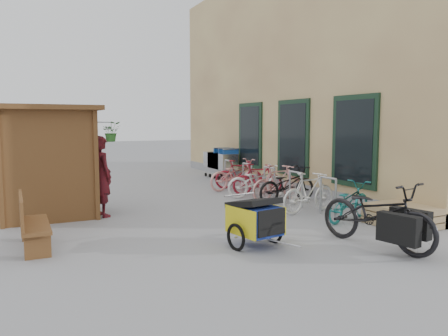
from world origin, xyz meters
name	(u,v)px	position (x,y,z in m)	size (l,w,h in m)	color
ground	(235,227)	(0.00, 0.00, 0.00)	(80.00, 80.00, 0.00)	gray
building	(341,80)	(6.49, 4.50, 3.49)	(6.07, 13.00, 7.00)	#D9C07D
kiosk	(43,146)	(-3.28, 2.47, 1.55)	(2.49, 1.65, 2.40)	brown
bike_rack	(269,180)	(2.30, 2.40, 0.52)	(0.05, 5.35, 0.86)	#A5A8AD
pallet_stack	(402,216)	(3.00, -1.40, 0.21)	(1.00, 1.20, 0.40)	tan
bench	(30,222)	(-3.67, 0.10, 0.46)	(0.44, 1.42, 0.90)	brown
shopping_carts	(220,160)	(3.00, 6.87, 0.66)	(0.64, 1.76, 1.14)	silver
child_trailer	(255,218)	(-0.33, -1.33, 0.47)	(0.92, 1.48, 0.85)	#1B3C94
cargo_bike	(378,214)	(1.44, -2.28, 0.55)	(1.11, 2.21, 1.11)	black
person_kiosk	(101,176)	(-2.15, 2.16, 0.88)	(0.64, 0.42, 1.76)	maroon
bike_0	(348,201)	(2.38, -0.56, 0.41)	(0.54, 1.54, 0.81)	teal
bike_1	(309,192)	(2.13, 0.45, 0.47)	(0.44, 1.55, 0.93)	white
bike_2	(287,185)	(2.42, 1.74, 0.46)	(0.61, 1.75, 0.92)	black
bike_3	(278,183)	(2.28, 1.96, 0.48)	(0.45, 1.61, 0.97)	pink
bike_4	(257,181)	(2.13, 2.73, 0.45)	(0.60, 1.71, 0.90)	white
bike_5	(258,179)	(2.35, 3.09, 0.45)	(0.42, 1.49, 0.89)	maroon
bike_6	(236,175)	(2.19, 4.13, 0.47)	(0.62, 1.79, 0.94)	pink
bike_7	(239,174)	(2.42, 4.35, 0.45)	(0.42, 1.48, 0.89)	maroon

